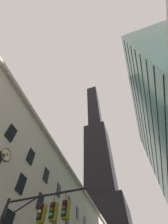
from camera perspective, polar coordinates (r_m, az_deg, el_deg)
dark_skyscraper at (r=123.01m, az=6.23°, el=-22.39°), size 28.59×28.59×228.84m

